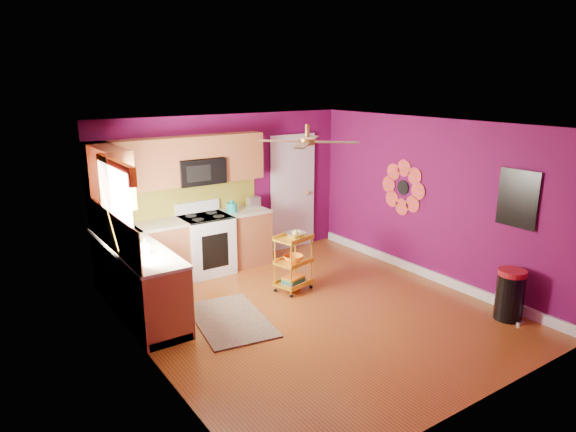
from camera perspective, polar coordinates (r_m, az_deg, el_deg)
ground at (r=7.08m, az=2.95°, el=-10.56°), size 5.00×5.00×0.00m
room_envelope at (r=6.56m, az=3.32°, el=2.48°), size 4.54×5.04×2.52m
lower_cabinets at (r=7.79m, az=-13.25°, el=-5.05°), size 2.81×2.31×0.94m
electric_range at (r=8.38m, az=-9.09°, el=-3.06°), size 0.76×0.66×1.13m
upper_cabinetry at (r=7.81m, az=-14.09°, el=5.32°), size 2.80×2.30×1.26m
left_window at (r=6.48m, az=-18.63°, el=2.49°), size 0.08×1.35×1.08m
panel_door at (r=9.40m, az=0.50°, el=2.54°), size 0.95×0.11×2.15m
right_wall_art at (r=7.90m, az=17.63°, el=2.54°), size 0.04×2.74×1.04m
ceiling_fan at (r=6.59m, az=2.15°, el=8.35°), size 1.01×1.01×0.26m
shag_rug at (r=6.87m, az=-6.42°, el=-11.38°), size 1.09×1.54×0.02m
rolling_cart at (r=7.57m, az=0.64°, el=-4.92°), size 0.59×0.48×0.92m
trash_can at (r=7.33m, az=23.43°, el=-8.02°), size 0.37×0.39×0.68m
teal_kettle at (r=8.41m, az=-6.27°, el=0.95°), size 0.18×0.18×0.21m
toaster at (r=8.74m, az=-3.89°, el=1.58°), size 0.22×0.15×0.18m
soap_bottle_a at (r=6.63m, az=-15.59°, el=-3.27°), size 0.09×0.09×0.20m
soap_bottle_b at (r=7.10m, az=-16.73°, el=-2.28°), size 0.13×0.13×0.16m
counter_dish at (r=7.65m, az=-18.56°, el=-1.56°), size 0.29×0.29×0.07m
counter_cup at (r=6.67m, az=-16.50°, el=-3.70°), size 0.12×0.12×0.09m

